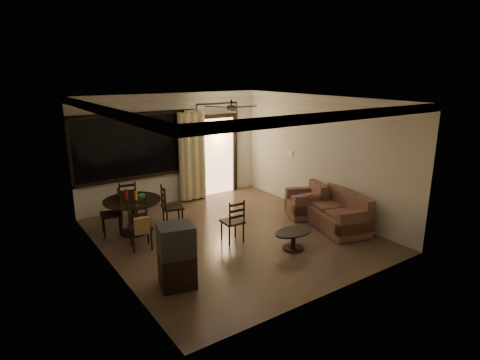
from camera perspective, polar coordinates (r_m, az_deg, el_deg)
ground at (r=8.49m, az=-1.13°, el=-7.83°), size 5.50×5.50×0.00m
room_shell at (r=9.74m, az=-4.03°, el=6.40°), size 5.50×6.70×5.50m
dining_table at (r=8.70m, az=-15.04°, el=-3.66°), size 1.18×1.18×0.96m
dining_chair_west at (r=8.84m, az=-17.68°, el=-5.66°), size 0.49×0.49×0.95m
dining_chair_east at (r=8.95m, az=-9.60°, el=-4.86°), size 0.49×0.49×0.95m
dining_chair_south at (r=8.00m, az=-13.95°, el=-7.42°), size 0.49×0.54×0.95m
dining_chair_north at (r=9.54m, az=-15.65°, el=-3.94°), size 0.49×0.49×0.95m
tv_cabinet at (r=6.49m, az=-8.99°, el=-10.60°), size 0.64×0.60×1.04m
sofa at (r=8.96m, az=13.85°, el=-4.79°), size 1.17×1.67×0.81m
armchair at (r=9.57m, az=9.58°, el=-3.24°), size 1.02×1.02×0.78m
coffee_table at (r=7.85m, az=7.61°, el=-8.04°), size 0.83×0.50×0.36m
side_chair at (r=8.09m, az=-1.04°, el=-6.99°), size 0.42×0.42×0.90m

